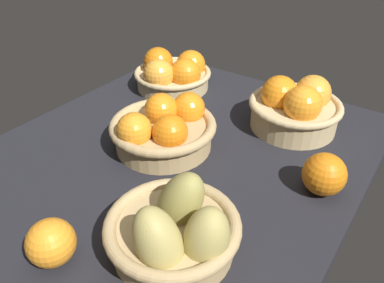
% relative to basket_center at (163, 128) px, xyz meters
% --- Properties ---
extents(market_tray, '(0.84, 0.72, 0.03)m').
position_rel_basket_center_xyz_m(market_tray, '(0.00, -0.03, -0.06)').
color(market_tray, black).
rests_on(market_tray, ground).
extents(basket_center, '(0.22, 0.22, 0.11)m').
position_rel_basket_center_xyz_m(basket_center, '(0.00, 0.00, 0.00)').
color(basket_center, tan).
rests_on(basket_center, market_tray).
extents(basket_near_left_pears, '(0.21, 0.21, 0.14)m').
position_rel_basket_center_xyz_m(basket_near_left_pears, '(-0.21, -0.19, -0.00)').
color(basket_near_left_pears, tan).
rests_on(basket_near_left_pears, market_tray).
extents(basket_far_right, '(0.21, 0.21, 0.11)m').
position_rel_basket_center_xyz_m(basket_far_right, '(0.24, 0.16, -0.00)').
color(basket_far_right, tan).
rests_on(basket_far_right, market_tray).
extents(basket_near_right, '(0.21, 0.21, 0.12)m').
position_rel_basket_center_xyz_m(basket_near_right, '(0.23, -0.19, 0.01)').
color(basket_near_right, tan).
rests_on(basket_near_right, market_tray).
extents(loose_orange_front_gap, '(0.07, 0.07, 0.07)m').
position_rel_basket_center_xyz_m(loose_orange_front_gap, '(-0.33, -0.05, -0.01)').
color(loose_orange_front_gap, orange).
rests_on(loose_orange_front_gap, market_tray).
extents(loose_orange_back_gap, '(0.08, 0.08, 0.08)m').
position_rel_basket_center_xyz_m(loose_orange_back_gap, '(0.05, -0.32, -0.01)').
color(loose_orange_back_gap, orange).
rests_on(loose_orange_back_gap, market_tray).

